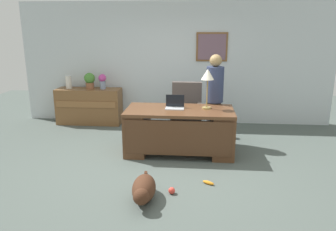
% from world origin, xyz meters
% --- Properties ---
extents(ground_plane, '(12.00, 12.00, 0.00)m').
position_xyz_m(ground_plane, '(0.00, 0.00, 0.00)').
color(ground_plane, '#4C5651').
extents(back_wall, '(7.00, 0.16, 2.70)m').
position_xyz_m(back_wall, '(0.01, 2.60, 1.35)').
color(back_wall, silver).
rests_on(back_wall, ground_plane).
extents(desk, '(1.84, 0.90, 0.78)m').
position_xyz_m(desk, '(0.22, 0.58, 0.43)').
color(desk, brown).
rests_on(desk, ground_plane).
extents(credenza, '(1.45, 0.50, 0.80)m').
position_xyz_m(credenza, '(-1.93, 2.25, 0.40)').
color(credenza, brown).
rests_on(credenza, ground_plane).
extents(armchair, '(0.60, 0.59, 1.07)m').
position_xyz_m(armchair, '(0.31, 1.56, 0.48)').
color(armchair, '#564C47').
rests_on(armchair, ground_plane).
extents(person_standing, '(0.32, 0.32, 1.67)m').
position_xyz_m(person_standing, '(0.83, 1.16, 0.86)').
color(person_standing, '#262323').
rests_on(person_standing, ground_plane).
extents(dog_lying, '(0.33, 0.75, 0.30)m').
position_xyz_m(dog_lying, '(-0.14, -1.11, 0.16)').
color(dog_lying, '#472819').
rests_on(dog_lying, ground_plane).
extents(laptop, '(0.32, 0.22, 0.22)m').
position_xyz_m(laptop, '(0.13, 0.67, 0.84)').
color(laptop, '#B2B5BA').
rests_on(laptop, desk).
extents(desk_lamp, '(0.22, 0.22, 0.68)m').
position_xyz_m(desk_lamp, '(0.68, 0.70, 1.33)').
color(desk_lamp, '#9E8447').
rests_on(desk_lamp, desk).
extents(vase_with_flowers, '(0.17, 0.17, 0.33)m').
position_xyz_m(vase_with_flowers, '(-1.60, 2.25, 0.99)').
color(vase_with_flowers, '#8090AD').
rests_on(vase_with_flowers, credenza).
extents(vase_empty, '(0.13, 0.13, 0.28)m').
position_xyz_m(vase_empty, '(-2.38, 2.25, 0.94)').
color(vase_empty, silver).
rests_on(vase_empty, credenza).
extents(potted_plant, '(0.24, 0.24, 0.36)m').
position_xyz_m(potted_plant, '(-1.89, 2.25, 1.00)').
color(potted_plant, brown).
rests_on(potted_plant, credenza).
extents(dog_toy_ball, '(0.09, 0.09, 0.09)m').
position_xyz_m(dog_toy_ball, '(0.20, -0.91, 0.04)').
color(dog_toy_ball, '#E53F33').
rests_on(dog_toy_ball, ground_plane).
extents(dog_toy_bone, '(0.18, 0.13, 0.05)m').
position_xyz_m(dog_toy_bone, '(0.69, -0.59, 0.03)').
color(dog_toy_bone, orange).
rests_on(dog_toy_bone, ground_plane).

